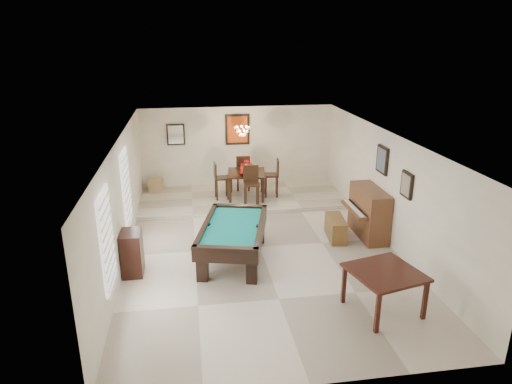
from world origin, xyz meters
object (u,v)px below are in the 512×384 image
object	(u,v)px
dining_table	(246,183)
dining_chair_north	(243,172)
pool_table	(233,243)
upright_piano	(363,213)
dining_chair_south	(251,187)
corner_bench	(156,185)
apothecary_chest	(132,253)
dining_chair_west	(222,181)
piano_bench	(336,228)
flower_vase	(246,164)
dining_chair_east	(271,178)
square_table	(383,291)
chandelier	(242,127)

from	to	relation	value
dining_table	dining_chair_north	bearing A→B (deg)	90.73
pool_table	upright_piano	size ratio (longest dim) A/B	1.65
dining_chair_south	dining_chair_north	bearing A→B (deg)	94.52
pool_table	corner_bench	xyz separation A→B (m)	(-1.92, 4.62, -0.07)
upright_piano	dining_chair_south	bearing A→B (deg)	139.25
apothecary_chest	dining_chair_west	world-z (taller)	dining_chair_west
upright_piano	dining_chair_west	xyz separation A→B (m)	(-3.20, 2.91, 0.06)
piano_bench	upright_piano	bearing A→B (deg)	3.24
corner_bench	dining_chair_north	bearing A→B (deg)	-4.94
dining_chair_south	apothecary_chest	bearing A→B (deg)	-129.79
flower_vase	dining_chair_east	world-z (taller)	flower_vase
upright_piano	flower_vase	size ratio (longest dim) A/B	5.54
square_table	flower_vase	distance (m)	6.29
dining_table	dining_chair_south	world-z (taller)	dining_chair_south
piano_bench	dining_table	world-z (taller)	dining_table
upright_piano	dining_chair_north	world-z (taller)	dining_chair_north
dining_chair_west	dining_chair_east	size ratio (longest dim) A/B	0.97
square_table	dining_chair_south	size ratio (longest dim) A/B	0.99
dining_chair_south	dining_chair_west	size ratio (longest dim) A/B	1.06
apothecary_chest	dining_chair_west	bearing A→B (deg)	61.63
square_table	flower_vase	bearing A→B (deg)	105.31
dining_chair_north	upright_piano	bearing A→B (deg)	130.58
apothecary_chest	dining_chair_east	xyz separation A→B (m)	(3.62, 3.98, 0.22)
pool_table	chandelier	xyz separation A→B (m)	(0.67, 3.72, 1.80)
pool_table	corner_bench	world-z (taller)	pool_table
dining_chair_north	dining_chair_south	bearing A→B (deg)	97.86
flower_vase	dining_chair_west	world-z (taller)	flower_vase
dining_chair_west	corner_bench	size ratio (longest dim) A/B	2.38
piano_bench	dining_chair_north	world-z (taller)	dining_chair_north
pool_table	square_table	xyz separation A→B (m)	(2.42, -2.36, -0.01)
dining_chair_east	dining_table	bearing A→B (deg)	-81.14
pool_table	dining_table	bearing A→B (deg)	91.85
square_table	upright_piano	size ratio (longest dim) A/B	0.79
pool_table	dining_chair_west	world-z (taller)	dining_chair_west
dining_chair_north	chandelier	size ratio (longest dim) A/B	1.86
upright_piano	piano_bench	distance (m)	0.77
upright_piano	corner_bench	size ratio (longest dim) A/B	3.18
dining_chair_east	upright_piano	bearing A→B (deg)	38.23
pool_table	dining_chair_east	xyz separation A→B (m)	(1.51, 3.68, 0.28)
dining_chair_north	dining_chair_east	distance (m)	1.03
upright_piano	flower_vase	distance (m)	3.85
pool_table	dining_chair_south	size ratio (longest dim) A/B	2.08
dining_chair_east	dining_chair_south	bearing A→B (deg)	-33.37
piano_bench	dining_chair_west	size ratio (longest dim) A/B	0.87
pool_table	piano_bench	world-z (taller)	pool_table
piano_bench	dining_table	size ratio (longest dim) A/B	0.88
dining_table	dining_chair_east	distance (m)	0.75
corner_bench	dining_chair_south	bearing A→B (deg)	-32.76
square_table	apothecary_chest	world-z (taller)	apothecary_chest
square_table	corner_bench	bearing A→B (deg)	121.87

